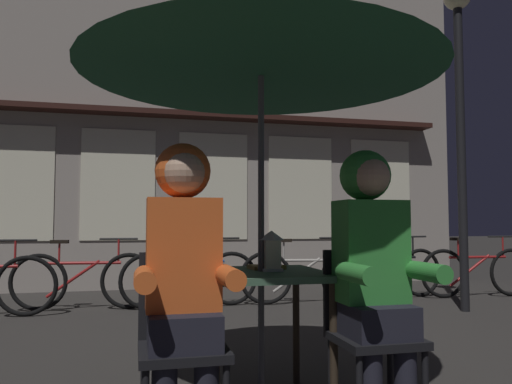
% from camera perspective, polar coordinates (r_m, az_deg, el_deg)
% --- Properties ---
extents(cafe_table, '(0.72, 0.72, 0.74)m').
position_cam_1_polar(cafe_table, '(2.87, 0.59, -11.08)').
color(cafe_table, '#42664C').
rests_on(cafe_table, ground_plane).
extents(patio_umbrella, '(2.10, 2.10, 2.31)m').
position_cam_1_polar(patio_umbrella, '(3.03, 0.58, 16.57)').
color(patio_umbrella, '#4C4C51').
rests_on(patio_umbrella, ground_plane).
extents(lantern, '(0.11, 0.11, 0.23)m').
position_cam_1_polar(lantern, '(2.86, 1.78, -6.63)').
color(lantern, white).
rests_on(lantern, cafe_table).
extents(chair_left, '(0.40, 0.40, 0.87)m').
position_cam_1_polar(chair_left, '(2.46, -8.50, -15.85)').
color(chair_left, black).
rests_on(chair_left, ground_plane).
extents(chair_right, '(0.40, 0.40, 0.87)m').
position_cam_1_polar(chair_right, '(2.72, 12.80, -14.60)').
color(chair_right, black).
rests_on(chair_right, ground_plane).
extents(person_left_hooded, '(0.45, 0.56, 1.40)m').
position_cam_1_polar(person_left_hooded, '(2.35, -8.29, -7.62)').
color(person_left_hooded, black).
rests_on(person_left_hooded, ground_plane).
extents(person_right_hooded, '(0.45, 0.56, 1.40)m').
position_cam_1_polar(person_right_hooded, '(2.62, 13.25, -7.13)').
color(person_right_hooded, black).
rests_on(person_right_hooded, ground_plane).
extents(shopfront_building, '(10.00, 0.93, 6.20)m').
position_cam_1_polar(shopfront_building, '(8.43, -10.18, 10.74)').
color(shopfront_building, '#9E9389').
rests_on(shopfront_building, ground_plane).
extents(street_lamp, '(0.32, 0.32, 3.88)m').
position_cam_1_polar(street_lamp, '(6.49, 22.28, 11.90)').
color(street_lamp, black).
rests_on(street_lamp, ground_plane).
extents(bicycle_second, '(1.68, 0.22, 0.84)m').
position_cam_1_polar(bicycle_second, '(6.23, -19.14, -9.51)').
color(bicycle_second, black).
rests_on(bicycle_second, ground_plane).
extents(bicycle_third, '(1.68, 0.13, 0.84)m').
position_cam_1_polar(bicycle_third, '(6.13, -7.57, -9.78)').
color(bicycle_third, black).
rests_on(bicycle_third, ground_plane).
extents(bicycle_fourth, '(1.66, 0.35, 0.84)m').
position_cam_1_polar(bicycle_fourth, '(6.34, 5.78, -9.59)').
color(bicycle_fourth, black).
rests_on(bicycle_fourth, ground_plane).
extents(bicycle_fifth, '(1.67, 0.25, 0.84)m').
position_cam_1_polar(bicycle_fifth, '(6.99, 15.04, -8.91)').
color(bicycle_fifth, black).
rests_on(bicycle_fifth, ground_plane).
extents(bicycle_furthest, '(1.68, 0.18, 0.84)m').
position_cam_1_polar(bicycle_furthest, '(7.54, 24.07, -8.33)').
color(bicycle_furthest, black).
rests_on(bicycle_furthest, ground_plane).
extents(book, '(0.21, 0.16, 0.02)m').
position_cam_1_polar(book, '(2.99, 1.21, -8.59)').
color(book, olive).
rests_on(book, cafe_table).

